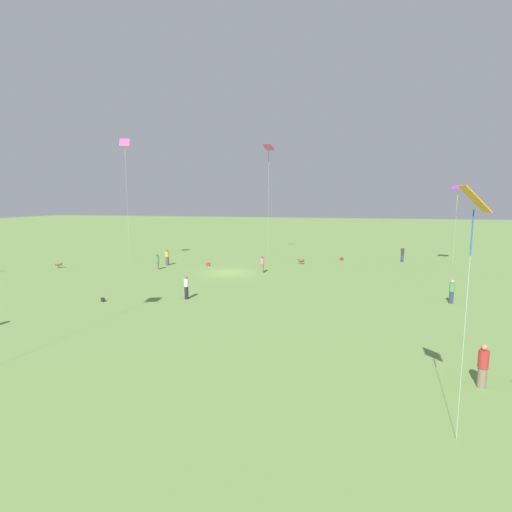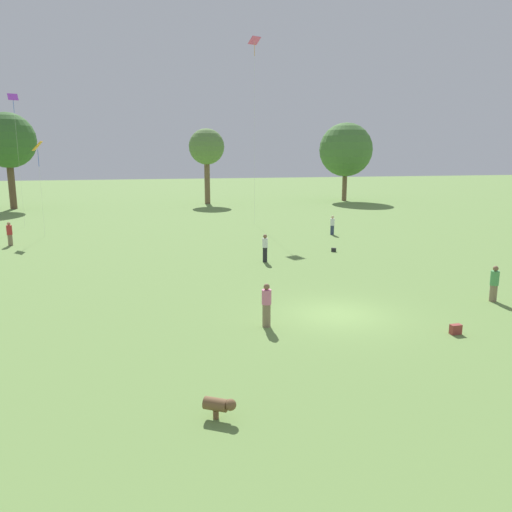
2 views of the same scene
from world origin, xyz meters
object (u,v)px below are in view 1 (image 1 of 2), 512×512
Objects in this scene: kite_5 at (474,206)px; dog_0 at (301,260)px; kite_6 at (269,150)px; picnic_bag_2 at (208,264)px; person_7 at (186,287)px; picnic_bag_0 at (342,259)px; person_3 at (167,257)px; person_2 at (483,366)px; kite_1 at (125,147)px; person_5 at (262,264)px; dog_1 at (59,264)px; person_4 at (452,291)px; kite_2 at (458,189)px; person_0 at (157,262)px; person_6 at (402,254)px; picnic_bag_1 at (103,300)px.

kite_5 is 9.16× the size of dog_0.
kite_6 reaches higher than picnic_bag_2.
picnic_bag_0 is (-10.39, -21.55, -0.71)m from person_7.
person_3 is 18.74m from kite_6.
person_2 is 0.13× the size of kite_1.
kite_6 reaches higher than dog_0.
person_5 is 19.80m from kite_1.
kite_1 is at bearing -80.60° from person_3.
dog_0 is at bearing -158.01° from picnic_bag_2.
picnic_bag_2 is (-14.83, -4.92, -0.22)m from dog_1.
dog_1 is at bearing 168.87° from person_4.
person_2 is 1.04× the size of person_4.
dog_1 is at bearing -105.59° from kite_2.
dog_0 is at bearing 40.23° from picnic_bag_0.
person_3 is (0.22, -2.71, 0.05)m from person_0.
person_7 is (18.42, 3.28, 0.04)m from person_4.
kite_1 is 15.54m from picnic_bag_2.
person_7 is at bearing 54.51° from dog_1.
person_7 is at bearing -74.66° from person_2.
person_2 is 0.20× the size of kite_2.
kite_2 reaches higher than person_3.
person_0 is at bearing 142.68° from person_7.
picnic_bag_0 is (4.48, -35.57, -6.83)m from kite_5.
person_3 is at bearing -108.01° from kite_2.
kite_1 is at bearing -108.35° from person_5.
kite_1 is 1.81× the size of kite_5.
person_3 is at bearing -111.38° from person_5.
picnic_bag_2 is at bearing 114.44° from person_6.
person_2 is at bearing -14.97° from person_7.
person_2 is 34.10m from person_3.
picnic_bag_1 is at bearing -43.60° from person_5.
picnic_bag_0 is (-18.27, -10.87, -0.64)m from person_0.
kite_1 reaches higher than person_7.
person_3 is at bearing 112.11° from person_6.
kite_2 is at bearing -47.86° from dog_0.
person_6 is at bearing 115.13° from person_5.
person_3 reaches higher than picnic_bag_2.
person_7 is 2.29× the size of dog_1.
kite_6 is at bearing 127.72° from person_4.
person_6 is 1.03× the size of person_7.
person_3 is 20.22m from picnic_bag_0.
person_6 reaches higher than person_2.
dog_1 is (5.75, 4.29, -12.37)m from kite_1.
kite_2 is 1.14× the size of kite_5.
person_6 reaches higher than person_4.
kite_5 is at bearing 22.32° from person_2.
picnic_bag_0 is 15.90m from picnic_bag_2.
kite_5 is at bearing 123.40° from picnic_bag_2.
kite_5 is at bearing 97.17° from picnic_bag_0.
person_7 is 21.90m from kite_1.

